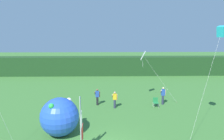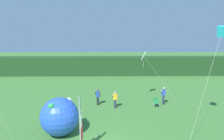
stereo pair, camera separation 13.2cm
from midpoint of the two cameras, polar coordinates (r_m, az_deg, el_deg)
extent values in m
cube|color=#1E421E|center=(34.69, -1.74, 1.14)|extent=(80.00, 2.40, 3.03)
cylinder|color=#B7B7BC|center=(12.50, -8.84, -15.18)|extent=(0.06, 0.06, 3.67)
cube|color=red|center=(13.26, -8.45, -16.88)|extent=(0.02, 0.97, 0.98)
cube|color=white|center=(12.67, -8.68, -13.33)|extent=(0.02, 0.60, 0.98)
cube|color=blue|center=(12.13, -8.92, -9.46)|extent=(0.02, 0.23, 0.98)
cylinder|color=#2D334C|center=(21.65, 13.47, -7.91)|extent=(0.22, 0.22, 0.93)
cube|color=#284CA8|center=(21.42, 13.56, -5.95)|extent=(0.36, 0.20, 0.62)
sphere|color=beige|center=(21.31, 13.61, -4.84)|extent=(0.20, 0.20, 0.20)
cylinder|color=beige|center=(21.40, 12.93, -5.71)|extent=(0.09, 0.48, 0.42)
cylinder|color=beige|center=(21.49, 14.15, -5.96)|extent=(0.09, 0.14, 0.56)
cylinder|color=black|center=(20.96, -4.18, -8.40)|extent=(0.22, 0.22, 0.84)
cube|color=#284CA8|center=(20.74, -4.20, -6.54)|extent=(0.36, 0.20, 0.59)
sphere|color=brown|center=(20.62, -4.22, -5.44)|extent=(0.20, 0.20, 0.20)
cylinder|color=brown|center=(20.79, -4.84, -6.31)|extent=(0.09, 0.48, 0.42)
cylinder|color=brown|center=(20.74, -3.56, -6.61)|extent=(0.09, 0.14, 0.56)
cylinder|color=#2D334C|center=(20.13, 0.55, -9.18)|extent=(0.22, 0.22, 0.84)
cube|color=yellow|center=(19.91, 0.56, -7.29)|extent=(0.36, 0.20, 0.56)
sphere|color=tan|center=(19.79, 0.56, -6.20)|extent=(0.20, 0.20, 0.20)
cylinder|color=tan|center=(19.94, -0.11, -7.10)|extent=(0.09, 0.48, 0.42)
cylinder|color=tan|center=(19.94, 1.22, -7.41)|extent=(0.09, 0.14, 0.56)
sphere|color=blue|center=(15.41, -14.31, -12.23)|extent=(2.70, 2.70, 2.70)
sphere|color=#23B2C6|center=(16.32, -12.98, -8.87)|extent=(0.38, 0.38, 0.38)
sphere|color=white|center=(15.75, -11.87, -8.07)|extent=(0.38, 0.38, 0.38)
sphere|color=green|center=(14.42, -16.44, -9.42)|extent=(0.38, 0.38, 0.38)
cylinder|color=#BCBCC1|center=(20.58, 11.15, -9.56)|extent=(0.03, 0.03, 0.42)
cylinder|color=#BCBCC1|center=(20.69, 12.47, -9.51)|extent=(0.03, 0.03, 0.42)
cylinder|color=#BCBCC1|center=(21.02, 10.87, -9.12)|extent=(0.03, 0.03, 0.42)
cylinder|color=#BCBCC1|center=(21.13, 12.16, -9.07)|extent=(0.03, 0.03, 0.42)
cube|color=#237F42|center=(20.78, 11.68, -8.73)|extent=(0.48, 0.48, 0.03)
cube|color=#237F42|center=(20.92, 11.56, -7.91)|extent=(0.48, 0.03, 0.44)
cylinder|color=silver|center=(15.25, 23.90, -4.13)|extent=(2.56, 2.03, 7.21)
cube|color=#23B2C6|center=(16.28, 27.47, 9.32)|extent=(0.78, 0.76, 0.80)
cylinder|color=brown|center=(22.69, 17.03, -8.37)|extent=(0.03, 0.03, 0.08)
cylinder|color=silver|center=(22.06, 12.71, -2.39)|extent=(3.44, 1.05, 4.75)
cube|color=white|center=(21.81, 8.27, 3.94)|extent=(0.57, 0.78, 0.91)
cylinder|color=white|center=(21.93, 8.21, 1.72)|extent=(0.02, 0.02, 0.70)
camera|label=1|loc=(0.07, -90.24, -0.05)|focal=33.58mm
camera|label=2|loc=(0.07, 89.76, 0.05)|focal=33.58mm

